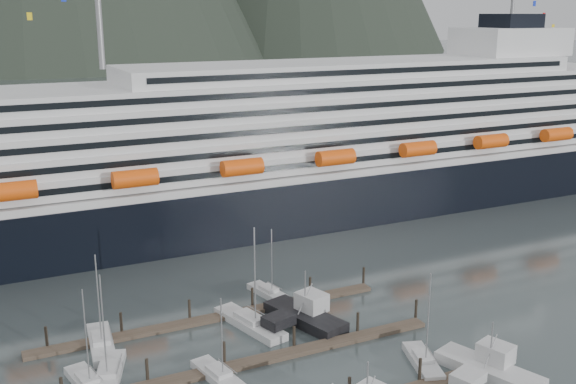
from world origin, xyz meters
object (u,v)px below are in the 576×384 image
object	(u,v)px
sailboat_f	(269,293)
trawler_d	(489,369)
cruise_ship	(312,154)
sailboat_d	(250,324)
sailboat_a	(88,384)
trawler_e	(304,316)
sailboat_b	(109,376)
sailboat_c	(219,377)
sailboat_h	(423,362)
sailboat_e	(101,344)

from	to	relation	value
sailboat_f	trawler_d	bearing A→B (deg)	-168.52
cruise_ship	sailboat_d	distance (m)	54.63
sailboat_a	trawler_e	bearing A→B (deg)	-92.79
sailboat_f	sailboat_d	bearing A→B (deg)	130.62
cruise_ship	sailboat_d	xyz separation A→B (m)	(-31.58, -43.05, -11.61)
sailboat_f	trawler_e	distance (m)	10.04
sailboat_b	sailboat_d	size ratio (longest dim) A/B	0.92
trawler_d	sailboat_c	bearing A→B (deg)	46.59
sailboat_c	sailboat_d	xyz separation A→B (m)	(8.14, 10.57, 0.04)
sailboat_h	trawler_e	xyz separation A→B (m)	(-7.33, 15.90, 0.58)
cruise_ship	sailboat_b	bearing A→B (deg)	-136.51
cruise_ship	sailboat_h	bearing A→B (deg)	-105.86
cruise_ship	sailboat_b	distance (m)	70.83
sailboat_d	sailboat_h	world-z (taller)	sailboat_d
sailboat_c	sailboat_h	bearing A→B (deg)	-118.71
sailboat_c	trawler_d	world-z (taller)	sailboat_c
trawler_e	sailboat_c	bearing A→B (deg)	103.31
sailboat_d	trawler_e	xyz separation A→B (m)	(6.95, -1.90, 0.55)
sailboat_e	trawler_e	world-z (taller)	sailboat_e
sailboat_a	trawler_d	distance (m)	44.46
sailboat_h	trawler_d	bearing A→B (deg)	-117.21
sailboat_b	sailboat_d	distance (m)	19.77
sailboat_c	sailboat_e	world-z (taller)	sailboat_e
sailboat_h	sailboat_c	bearing A→B (deg)	90.09
cruise_ship	sailboat_b	size ratio (longest dim) A/B	15.74
cruise_ship	sailboat_e	distance (m)	65.24
sailboat_d	trawler_d	size ratio (longest dim) A/B	1.14
sailboat_d	sailboat_e	xyz separation A→B (m)	(-18.45, 2.82, -0.02)
trawler_d	sailboat_a	bearing A→B (deg)	47.99
cruise_ship	sailboat_c	size ratio (longest dim) A/B	19.89
sailboat_a	trawler_e	world-z (taller)	sailboat_a
sailboat_a	trawler_d	xyz separation A→B (m)	(40.98, -17.25, 0.51)
sailboat_f	trawler_e	xyz separation A→B (m)	(0.62, -10.00, 0.59)
sailboat_a	sailboat_d	xyz separation A→B (m)	(21.56, 5.71, 0.03)
cruise_ship	sailboat_d	size ratio (longest dim) A/B	14.54
sailboat_a	sailboat_f	size ratio (longest dim) A/B	1.14
sailboat_b	sailboat_e	xyz separation A→B (m)	(0.67, 7.86, -0.00)
sailboat_c	sailboat_f	world-z (taller)	sailboat_f
cruise_ship	sailboat_c	distance (m)	67.73
sailboat_c	sailboat_f	xyz separation A→B (m)	(14.47, 18.67, -0.00)
sailboat_h	trawler_e	size ratio (longest dim) A/B	0.94
sailboat_h	trawler_e	bearing A→B (deg)	42.72
trawler_e	trawler_d	bearing A→B (deg)	-165.95
sailboat_d	trawler_d	distance (m)	30.08
cruise_ship	sailboat_f	world-z (taller)	cruise_ship
sailboat_c	sailboat_d	world-z (taller)	sailboat_d
trawler_d	trawler_e	xyz separation A→B (m)	(-12.46, 21.06, 0.07)
cruise_ship	sailboat_e	xyz separation A→B (m)	(-50.03, -40.23, -11.62)
sailboat_f	trawler_e	bearing A→B (deg)	172.20
sailboat_f	sailboat_h	size ratio (longest dim) A/B	0.88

